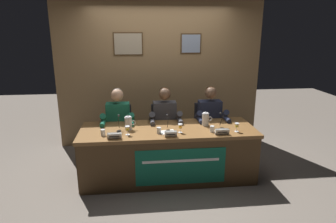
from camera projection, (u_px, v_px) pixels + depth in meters
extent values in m
plane|color=#70665B|center=(168.00, 175.00, 4.38)|extent=(12.00, 12.00, 0.00)
cube|color=#937047|center=(160.00, 75.00, 5.36)|extent=(3.69, 0.12, 2.60)
cube|color=#4C3319|center=(128.00, 44.00, 5.08)|extent=(0.51, 0.02, 0.40)
cube|color=tan|center=(128.00, 44.00, 5.07)|extent=(0.47, 0.01, 0.36)
cube|color=#4C3319|center=(191.00, 44.00, 5.20)|extent=(0.37, 0.02, 0.35)
cube|color=#8C99AD|center=(191.00, 44.00, 5.19)|extent=(0.33, 0.01, 0.31)
cube|color=brown|center=(168.00, 130.00, 4.19)|extent=(2.49, 0.86, 0.05)
cube|color=#4C341B|center=(171.00, 167.00, 3.90)|extent=(2.43, 0.04, 0.69)
cube|color=#4C341B|center=(85.00, 158.00, 4.17)|extent=(0.08, 0.78, 0.69)
cube|color=#4C341B|center=(247.00, 150.00, 4.41)|extent=(0.08, 0.78, 0.69)
cube|color=#14664C|center=(181.00, 167.00, 3.89)|extent=(1.21, 0.01, 0.51)
cube|color=white|center=(181.00, 161.00, 3.86)|extent=(1.02, 0.00, 0.04)
cylinder|color=black|center=(121.00, 161.00, 4.81)|extent=(0.44, 0.44, 0.02)
cylinder|color=black|center=(120.00, 149.00, 4.75)|extent=(0.05, 0.05, 0.43)
cube|color=#232328|center=(119.00, 136.00, 4.69)|extent=(0.44, 0.44, 0.03)
cube|color=#232328|center=(119.00, 118.00, 4.81)|extent=(0.40, 0.05, 0.44)
cylinder|color=black|center=(112.00, 158.00, 4.40)|extent=(0.10, 0.10, 0.48)
cylinder|color=black|center=(125.00, 157.00, 4.42)|extent=(0.10, 0.10, 0.48)
cylinder|color=black|center=(112.00, 137.00, 4.47)|extent=(0.13, 0.34, 0.13)
cylinder|color=black|center=(125.00, 136.00, 4.49)|extent=(0.13, 0.34, 0.13)
cube|color=#196047|center=(118.00, 118.00, 4.58)|extent=(0.36, 0.20, 0.48)
sphere|color=tan|center=(117.00, 95.00, 4.45)|extent=(0.19, 0.19, 0.19)
sphere|color=gray|center=(117.00, 94.00, 4.46)|extent=(0.17, 0.17, 0.17)
cylinder|color=#196047|center=(104.00, 119.00, 4.45)|extent=(0.09, 0.30, 0.25)
cylinder|color=#196047|center=(132.00, 118.00, 4.50)|extent=(0.09, 0.30, 0.25)
cylinder|color=#196047|center=(103.00, 123.00, 4.30)|extent=(0.07, 0.24, 0.07)
cylinder|color=#196047|center=(132.00, 122.00, 4.35)|extent=(0.07, 0.24, 0.07)
cube|color=white|center=(114.00, 136.00, 3.76)|extent=(0.19, 0.03, 0.08)
cube|color=white|center=(114.00, 135.00, 3.79)|extent=(0.19, 0.03, 0.08)
cube|color=black|center=(114.00, 136.00, 3.75)|extent=(0.13, 0.01, 0.01)
cylinder|color=white|center=(128.00, 135.00, 3.92)|extent=(0.06, 0.06, 0.00)
cylinder|color=white|center=(128.00, 133.00, 3.92)|extent=(0.01, 0.01, 0.05)
cone|color=white|center=(127.00, 128.00, 3.90)|extent=(0.06, 0.06, 0.06)
cylinder|color=yellow|center=(127.00, 129.00, 3.90)|extent=(0.04, 0.04, 0.04)
cylinder|color=silver|center=(103.00, 132.00, 3.89)|extent=(0.06, 0.06, 0.08)
cylinder|color=silver|center=(103.00, 134.00, 3.89)|extent=(0.05, 0.05, 0.05)
cylinder|color=black|center=(119.00, 131.00, 4.02)|extent=(0.06, 0.06, 0.02)
cylinder|color=black|center=(119.00, 123.00, 4.06)|extent=(0.01, 0.13, 0.18)
sphere|color=#2D2D2D|center=(119.00, 116.00, 4.09)|extent=(0.03, 0.03, 0.03)
cylinder|color=black|center=(165.00, 159.00, 4.89)|extent=(0.44, 0.44, 0.02)
cylinder|color=black|center=(165.00, 147.00, 4.83)|extent=(0.05, 0.05, 0.43)
cube|color=#232328|center=(164.00, 134.00, 4.76)|extent=(0.44, 0.44, 0.03)
cube|color=#232328|center=(163.00, 117.00, 4.89)|extent=(0.40, 0.05, 0.44)
cylinder|color=black|center=(160.00, 156.00, 4.48)|extent=(0.10, 0.10, 0.48)
cylinder|color=black|center=(173.00, 155.00, 4.50)|extent=(0.10, 0.10, 0.48)
cylinder|color=black|center=(159.00, 135.00, 4.54)|extent=(0.13, 0.34, 0.13)
cylinder|color=black|center=(172.00, 134.00, 4.56)|extent=(0.13, 0.34, 0.13)
cube|color=#38383D|center=(165.00, 117.00, 4.65)|extent=(0.36, 0.20, 0.48)
sphere|color=brown|center=(165.00, 94.00, 4.53)|extent=(0.19, 0.19, 0.19)
sphere|color=#331E0F|center=(165.00, 93.00, 4.54)|extent=(0.17, 0.17, 0.17)
cylinder|color=#38383D|center=(152.00, 118.00, 4.53)|extent=(0.09, 0.30, 0.25)
cylinder|color=#38383D|center=(179.00, 117.00, 4.57)|extent=(0.09, 0.30, 0.25)
cylinder|color=#38383D|center=(152.00, 122.00, 4.38)|extent=(0.07, 0.24, 0.07)
cylinder|color=#38383D|center=(180.00, 121.00, 4.42)|extent=(0.07, 0.24, 0.07)
cube|color=white|center=(171.00, 134.00, 3.82)|extent=(0.17, 0.03, 0.08)
cube|color=white|center=(170.00, 134.00, 3.86)|extent=(0.17, 0.03, 0.08)
cube|color=black|center=(171.00, 135.00, 3.82)|extent=(0.12, 0.01, 0.01)
cylinder|color=white|center=(180.00, 132.00, 4.01)|extent=(0.06, 0.06, 0.00)
cylinder|color=white|center=(180.00, 130.00, 4.00)|extent=(0.01, 0.01, 0.05)
cone|color=white|center=(180.00, 126.00, 3.99)|extent=(0.06, 0.06, 0.06)
cylinder|color=orange|center=(180.00, 127.00, 3.99)|extent=(0.04, 0.04, 0.04)
cylinder|color=silver|center=(159.00, 130.00, 3.97)|extent=(0.06, 0.06, 0.08)
cylinder|color=silver|center=(159.00, 132.00, 3.97)|extent=(0.05, 0.05, 0.05)
cylinder|color=black|center=(168.00, 131.00, 4.04)|extent=(0.06, 0.06, 0.02)
cylinder|color=black|center=(168.00, 123.00, 4.08)|extent=(0.01, 0.13, 0.18)
sphere|color=#2D2D2D|center=(167.00, 115.00, 4.11)|extent=(0.03, 0.03, 0.03)
cylinder|color=black|center=(207.00, 157.00, 4.96)|extent=(0.44, 0.44, 0.02)
cylinder|color=black|center=(208.00, 145.00, 4.90)|extent=(0.05, 0.05, 0.43)
cube|color=#232328|center=(208.00, 132.00, 4.84)|extent=(0.44, 0.44, 0.03)
cube|color=#232328|center=(206.00, 115.00, 4.97)|extent=(0.40, 0.05, 0.44)
cylinder|color=black|center=(207.00, 154.00, 4.56)|extent=(0.10, 0.10, 0.48)
cylinder|color=black|center=(219.00, 153.00, 4.58)|extent=(0.10, 0.10, 0.48)
cylinder|color=black|center=(205.00, 133.00, 4.62)|extent=(0.13, 0.34, 0.13)
cylinder|color=black|center=(218.00, 133.00, 4.64)|extent=(0.13, 0.34, 0.13)
cube|color=#1E2338|center=(209.00, 115.00, 4.73)|extent=(0.36, 0.20, 0.48)
sphere|color=brown|center=(211.00, 93.00, 4.60)|extent=(0.19, 0.19, 0.19)
sphere|color=#331E0F|center=(211.00, 92.00, 4.62)|extent=(0.17, 0.17, 0.17)
cylinder|color=#1E2338|center=(198.00, 116.00, 4.60)|extent=(0.09, 0.30, 0.25)
cylinder|color=#1E2338|center=(224.00, 115.00, 4.65)|extent=(0.09, 0.30, 0.25)
cylinder|color=#1E2338|center=(200.00, 120.00, 4.45)|extent=(0.07, 0.24, 0.07)
cylinder|color=#1E2338|center=(227.00, 119.00, 4.50)|extent=(0.07, 0.24, 0.07)
cube|color=white|center=(223.00, 132.00, 3.91)|extent=(0.19, 0.03, 0.08)
cube|color=white|center=(222.00, 131.00, 3.94)|extent=(0.19, 0.03, 0.08)
cube|color=black|center=(223.00, 132.00, 3.91)|extent=(0.13, 0.01, 0.01)
cylinder|color=white|center=(236.00, 131.00, 4.05)|extent=(0.06, 0.06, 0.00)
cylinder|color=white|center=(237.00, 129.00, 4.04)|extent=(0.01, 0.01, 0.05)
cone|color=white|center=(237.00, 125.00, 4.02)|extent=(0.06, 0.06, 0.06)
cylinder|color=yellow|center=(237.00, 126.00, 4.02)|extent=(0.04, 0.04, 0.04)
cylinder|color=silver|center=(212.00, 129.00, 4.03)|extent=(0.06, 0.06, 0.08)
cylinder|color=silver|center=(212.00, 130.00, 4.03)|extent=(0.05, 0.05, 0.05)
cylinder|color=black|center=(222.00, 129.00, 4.13)|extent=(0.06, 0.06, 0.02)
cylinder|color=black|center=(221.00, 121.00, 4.16)|extent=(0.01, 0.13, 0.18)
sphere|color=#2D2D2D|center=(220.00, 113.00, 4.20)|extent=(0.03, 0.03, 0.03)
cylinder|color=silver|center=(128.00, 123.00, 4.11)|extent=(0.10, 0.10, 0.18)
cylinder|color=silver|center=(128.00, 117.00, 4.08)|extent=(0.08, 0.09, 0.01)
sphere|color=silver|center=(128.00, 116.00, 4.08)|extent=(0.02, 0.02, 0.02)
torus|color=silver|center=(133.00, 123.00, 4.11)|extent=(0.07, 0.01, 0.07)
cylinder|color=silver|center=(205.00, 119.00, 4.29)|extent=(0.10, 0.10, 0.18)
cylinder|color=silver|center=(206.00, 113.00, 4.26)|extent=(0.08, 0.09, 0.01)
sphere|color=silver|center=(206.00, 112.00, 4.26)|extent=(0.02, 0.02, 0.02)
torus|color=silver|center=(210.00, 119.00, 4.29)|extent=(0.07, 0.01, 0.07)
cube|color=white|center=(168.00, 132.00, 4.01)|extent=(0.24, 0.19, 0.01)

